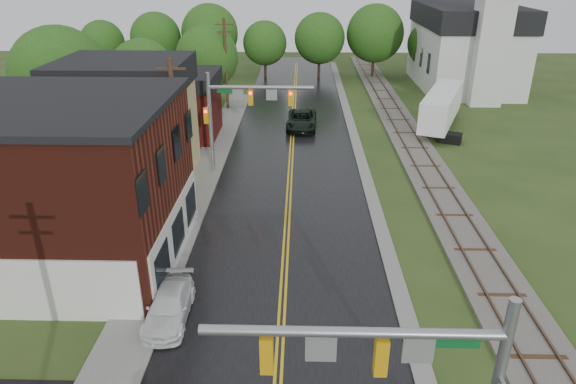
{
  "coord_description": "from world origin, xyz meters",
  "views": [
    {
      "loc": [
        0.75,
        -7.57,
        14.14
      ],
      "look_at": [
        0.13,
        15.81,
        3.5
      ],
      "focal_mm": 32.0,
      "sensor_mm": 36.0,
      "label": 1
    }
  ],
  "objects_px": {
    "utility_pole_b": "(176,130)",
    "semi_trailer": "(442,106)",
    "church": "(470,39)",
    "utility_pole_c": "(226,63)",
    "traffic_signal_near": "(410,374)",
    "pickup_white": "(169,306)",
    "tree_left_e": "(209,59)",
    "brick_building": "(29,184)",
    "suv_dark": "(302,120)",
    "tree_left_c": "(144,73)",
    "traffic_signal_far": "(240,105)",
    "tree_left_b": "(62,78)"
  },
  "relations": [
    {
      "from": "church",
      "to": "tree_left_b",
      "type": "distance_m",
      "value": 43.7
    },
    {
      "from": "utility_pole_b",
      "to": "suv_dark",
      "type": "height_order",
      "value": "utility_pole_b"
    },
    {
      "from": "tree_left_b",
      "to": "pickup_white",
      "type": "relative_size",
      "value": 2.29
    },
    {
      "from": "traffic_signal_near",
      "to": "utility_pole_c",
      "type": "relative_size",
      "value": 0.82
    },
    {
      "from": "traffic_signal_far",
      "to": "tree_left_b",
      "type": "bearing_deg",
      "value": 161.19
    },
    {
      "from": "traffic_signal_near",
      "to": "utility_pole_c",
      "type": "xyz_separation_m",
      "value": [
        -10.27,
        42.0,
        -0.25
      ]
    },
    {
      "from": "traffic_signal_far",
      "to": "utility_pole_c",
      "type": "height_order",
      "value": "utility_pole_c"
    },
    {
      "from": "utility_pole_b",
      "to": "tree_left_e",
      "type": "xyz_separation_m",
      "value": [
        -2.05,
        23.9,
        0.09
      ]
    },
    {
      "from": "utility_pole_b",
      "to": "semi_trailer",
      "type": "bearing_deg",
      "value": 38.21
    },
    {
      "from": "suv_dark",
      "to": "pickup_white",
      "type": "height_order",
      "value": "suv_dark"
    },
    {
      "from": "brick_building",
      "to": "traffic_signal_far",
      "type": "xyz_separation_m",
      "value": [
        9.01,
        12.0,
        0.82
      ]
    },
    {
      "from": "tree_left_c",
      "to": "semi_trailer",
      "type": "relative_size",
      "value": 0.71
    },
    {
      "from": "brick_building",
      "to": "suv_dark",
      "type": "bearing_deg",
      "value": 59.62
    },
    {
      "from": "traffic_signal_near",
      "to": "utility_pole_b",
      "type": "distance_m",
      "value": 22.49
    },
    {
      "from": "brick_building",
      "to": "utility_pole_c",
      "type": "height_order",
      "value": "utility_pole_c"
    },
    {
      "from": "utility_pole_c",
      "to": "suv_dark",
      "type": "relative_size",
      "value": 1.59
    },
    {
      "from": "tree_left_b",
      "to": "tree_left_c",
      "type": "distance_m",
      "value": 9.03
    },
    {
      "from": "utility_pole_b",
      "to": "tree_left_b",
      "type": "height_order",
      "value": "tree_left_b"
    },
    {
      "from": "church",
      "to": "utility_pole_c",
      "type": "height_order",
      "value": "church"
    },
    {
      "from": "traffic_signal_near",
      "to": "tree_left_b",
      "type": "height_order",
      "value": "tree_left_b"
    },
    {
      "from": "church",
      "to": "traffic_signal_far",
      "type": "height_order",
      "value": "church"
    },
    {
      "from": "tree_left_e",
      "to": "pickup_white",
      "type": "relative_size",
      "value": 1.93
    },
    {
      "from": "church",
      "to": "tree_left_e",
      "type": "distance_m",
      "value": 29.91
    },
    {
      "from": "utility_pole_b",
      "to": "utility_pole_c",
      "type": "xyz_separation_m",
      "value": [
        0.0,
        22.0,
        0.0
      ]
    },
    {
      "from": "brick_building",
      "to": "utility_pole_b",
      "type": "relative_size",
      "value": 1.59
    },
    {
      "from": "tree_left_e",
      "to": "suv_dark",
      "type": "xyz_separation_m",
      "value": [
        9.65,
        -8.24,
        -4.03
      ]
    },
    {
      "from": "pickup_white",
      "to": "semi_trailer",
      "type": "distance_m",
      "value": 33.17
    },
    {
      "from": "utility_pole_b",
      "to": "pickup_white",
      "type": "bearing_deg",
      "value": -80.37
    },
    {
      "from": "utility_pole_b",
      "to": "semi_trailer",
      "type": "distance_m",
      "value": 25.84
    },
    {
      "from": "utility_pole_b",
      "to": "semi_trailer",
      "type": "relative_size",
      "value": 0.84
    },
    {
      "from": "church",
      "to": "suv_dark",
      "type": "bearing_deg",
      "value": -140.05
    },
    {
      "from": "tree_left_e",
      "to": "utility_pole_c",
      "type": "bearing_deg",
      "value": -42.84
    },
    {
      "from": "traffic_signal_near",
      "to": "suv_dark",
      "type": "xyz_separation_m",
      "value": [
        -2.67,
        35.65,
        -4.18
      ]
    },
    {
      "from": "traffic_signal_far",
      "to": "pickup_white",
      "type": "relative_size",
      "value": 1.74
    },
    {
      "from": "brick_building",
      "to": "pickup_white",
      "type": "distance_m",
      "value": 9.72
    },
    {
      "from": "semi_trailer",
      "to": "pickup_white",
      "type": "bearing_deg",
      "value": -123.31
    },
    {
      "from": "traffic_signal_far",
      "to": "utility_pole_b",
      "type": "bearing_deg",
      "value": -123.68
    },
    {
      "from": "utility_pole_c",
      "to": "tree_left_e",
      "type": "xyz_separation_m",
      "value": [
        -2.05,
        1.9,
        0.09
      ]
    },
    {
      "from": "utility_pole_c",
      "to": "tree_left_c",
      "type": "xyz_separation_m",
      "value": [
        -7.05,
        -4.1,
        -0.21
      ]
    },
    {
      "from": "traffic_signal_near",
      "to": "suv_dark",
      "type": "bearing_deg",
      "value": 94.29
    },
    {
      "from": "church",
      "to": "utility_pole_b",
      "type": "bearing_deg",
      "value": -130.18
    },
    {
      "from": "brick_building",
      "to": "church",
      "type": "xyz_separation_m",
      "value": [
        32.48,
        38.74,
        1.68
      ]
    },
    {
      "from": "church",
      "to": "suv_dark",
      "type": "height_order",
      "value": "church"
    },
    {
      "from": "pickup_white",
      "to": "church",
      "type": "bearing_deg",
      "value": 59.25
    },
    {
      "from": "traffic_signal_near",
      "to": "utility_pole_c",
      "type": "distance_m",
      "value": 43.24
    },
    {
      "from": "suv_dark",
      "to": "semi_trailer",
      "type": "bearing_deg",
      "value": 3.39
    },
    {
      "from": "tree_left_c",
      "to": "semi_trailer",
      "type": "height_order",
      "value": "tree_left_c"
    },
    {
      "from": "utility_pole_c",
      "to": "church",
      "type": "bearing_deg",
      "value": 19.97
    },
    {
      "from": "tree_left_e",
      "to": "tree_left_c",
      "type": "bearing_deg",
      "value": -129.81
    },
    {
      "from": "tree_left_c",
      "to": "brick_building",
      "type": "bearing_deg",
      "value": -86.86
    }
  ]
}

